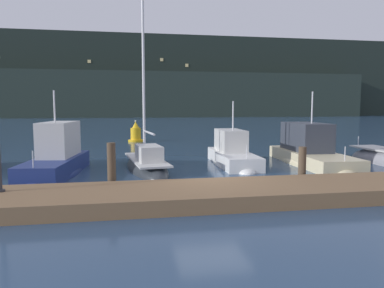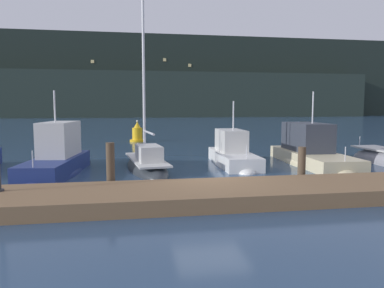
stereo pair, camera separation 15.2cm
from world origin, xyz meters
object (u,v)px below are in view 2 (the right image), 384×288
motorboat_berth_2 (57,164)px  sailboat_berth_3 (147,167)px  channel_buoy (137,134)px  motorboat_berth_5 (311,157)px  motorboat_berth_4 (233,159)px

motorboat_berth_2 → sailboat_berth_3: (3.80, 0.47, -0.28)m
motorboat_berth_2 → channel_buoy: motorboat_berth_2 is taller
motorboat_berth_5 → channel_buoy: 15.63m
motorboat_berth_5 → sailboat_berth_3: bearing=-177.6°
motorboat_berth_2 → motorboat_berth_4: 8.16m
sailboat_berth_3 → motorboat_berth_5: 8.19m
sailboat_berth_3 → motorboat_berth_4: (4.26, 0.76, 0.16)m
sailboat_berth_3 → motorboat_berth_5: bearing=2.4°
motorboat_berth_4 → motorboat_berth_5: bearing=-6.0°
motorboat_berth_5 → motorboat_berth_4: bearing=174.0°
motorboat_berth_2 → motorboat_berth_5: motorboat_berth_5 is taller
motorboat_berth_2 → motorboat_berth_5: size_ratio=0.84×
motorboat_berth_2 → sailboat_berth_3: sailboat_berth_3 is taller
motorboat_berth_2 → channel_buoy: (3.74, 14.10, 0.20)m
sailboat_berth_3 → motorboat_berth_5: (8.18, 0.35, 0.19)m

